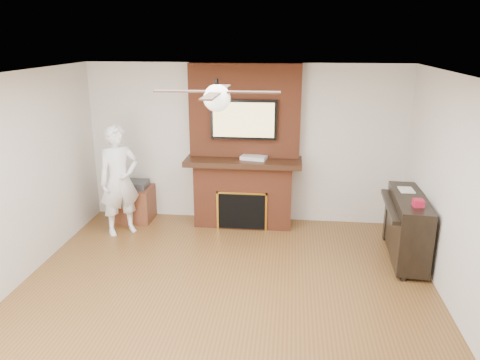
# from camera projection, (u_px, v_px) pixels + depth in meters

# --- Properties ---
(room_shell) EXTENTS (5.36, 5.86, 2.86)m
(room_shell) POSITION_uv_depth(u_px,v_px,m) (218.00, 203.00, 4.77)
(room_shell) COLOR brown
(room_shell) RESTS_ON ground
(fireplace) EXTENTS (1.78, 0.64, 2.50)m
(fireplace) POSITION_uv_depth(u_px,v_px,m) (244.00, 163.00, 7.26)
(fireplace) COLOR brown
(fireplace) RESTS_ON ground
(tv) EXTENTS (1.00, 0.08, 0.60)m
(tv) POSITION_uv_depth(u_px,v_px,m) (244.00, 120.00, 7.02)
(tv) COLOR black
(tv) RESTS_ON fireplace
(ceiling_fan) EXTENTS (1.21, 1.21, 0.31)m
(ceiling_fan) POSITION_uv_depth(u_px,v_px,m) (217.00, 97.00, 4.45)
(ceiling_fan) COLOR black
(ceiling_fan) RESTS_ON room_shell
(person) EXTENTS (0.73, 0.70, 1.66)m
(person) POSITION_uv_depth(u_px,v_px,m) (119.00, 180.00, 6.94)
(person) COLOR white
(person) RESTS_ON ground
(side_table) EXTENTS (0.57, 0.57, 0.65)m
(side_table) POSITION_uv_depth(u_px,v_px,m) (135.00, 202.00, 7.59)
(side_table) COLOR #592B19
(side_table) RESTS_ON ground
(piano) EXTENTS (0.58, 1.37, 0.97)m
(piano) POSITION_uv_depth(u_px,v_px,m) (407.00, 226.00, 6.20)
(piano) COLOR black
(piano) RESTS_ON ground
(cable_box) EXTENTS (0.42, 0.29, 0.05)m
(cable_box) POSITION_uv_depth(u_px,v_px,m) (254.00, 158.00, 7.12)
(cable_box) COLOR silver
(cable_box) RESTS_ON fireplace
(candle_orange) EXTENTS (0.07, 0.07, 0.13)m
(candle_orange) POSITION_uv_depth(u_px,v_px,m) (230.00, 224.00, 7.32)
(candle_orange) COLOR #B94315
(candle_orange) RESTS_ON ground
(candle_green) EXTENTS (0.08, 0.08, 0.10)m
(candle_green) POSITION_uv_depth(u_px,v_px,m) (238.00, 225.00, 7.32)
(candle_green) COLOR #4E8936
(candle_green) RESTS_ON ground
(candle_cream) EXTENTS (0.08, 0.08, 0.12)m
(candle_cream) POSITION_uv_depth(u_px,v_px,m) (250.00, 224.00, 7.34)
(candle_cream) COLOR beige
(candle_cream) RESTS_ON ground
(candle_blue) EXTENTS (0.06, 0.06, 0.09)m
(candle_blue) POSITION_uv_depth(u_px,v_px,m) (258.00, 225.00, 7.31)
(candle_blue) COLOR #334699
(candle_blue) RESTS_ON ground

